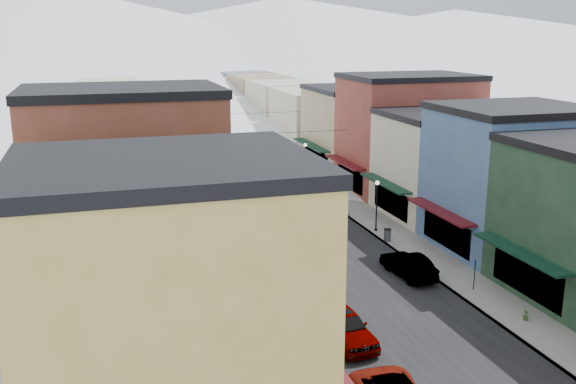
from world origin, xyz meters
TOP-DOWN VIEW (x-y plane):
  - road at (0.00, 60.00)m, footprint 10.00×160.00m
  - sidewalk_left at (-6.60, 60.00)m, footprint 3.20×160.00m
  - sidewalk_right at (6.60, 60.00)m, footprint 3.20×160.00m
  - curb_left at (-5.05, 60.00)m, footprint 0.10×160.00m
  - curb_right at (5.05, 60.00)m, footprint 0.10×160.00m
  - bldg_l_yellow at (-13.19, 4.00)m, footprint 11.30×8.70m
  - bldg_l_cream at (-13.19, 12.50)m, footprint 11.30×8.20m
  - bldg_l_brick_near at (-13.69, 20.50)m, footprint 12.30×8.20m
  - bldg_l_grayblue at (-13.19, 29.00)m, footprint 11.30×9.20m
  - bldg_l_brick_far at (-14.19, 38.00)m, footprint 13.30×9.20m
  - bldg_l_tan at (-13.19, 48.00)m, footprint 11.30×11.20m
  - bldg_r_blue at (13.19, 21.00)m, footprint 11.30×9.20m
  - bldg_r_cream at (13.69, 30.00)m, footprint 12.30×9.20m
  - bldg_r_brick_far at (14.19, 39.00)m, footprint 13.30×9.20m
  - bldg_r_tan at (13.19, 49.00)m, footprint 11.30×11.20m
  - distant_blocks at (0.00, 83.00)m, footprint 34.00×55.00m
  - mountain_ridge at (-19.47, 277.18)m, footprint 670.00×340.00m
  - overhead_cables at (0.00, 47.50)m, footprint 16.40×15.04m
  - car_silver_sedan at (-3.73, 10.68)m, footprint 2.39×5.18m
  - car_dark_hatch at (-3.50, 30.19)m, footprint 2.03×5.17m
  - car_silver_wagon at (-3.77, 51.53)m, footprint 1.96×4.80m
  - car_green_sedan at (3.62, 17.84)m, footprint 2.01×4.87m
  - car_gray_suv at (4.21, 34.04)m, footprint 2.38×4.87m
  - car_black_sedan at (3.50, 48.59)m, footprint 2.53×5.52m
  - car_lane_silver at (-2.13, 50.81)m, footprint 2.22×4.55m
  - car_lane_white at (1.41, 71.32)m, footprint 2.33×4.85m
  - parking_sign at (6.26, 14.31)m, footprint 0.05×0.27m
  - trash_can at (5.28, 24.41)m, footprint 0.56×0.56m
  - streetlamp_near at (5.57, 27.10)m, footprint 0.34×0.34m
  - streetlamp_far at (5.35, 44.24)m, footprint 0.35×0.35m
  - planter_far at (6.63, 9.79)m, footprint 0.37×0.37m
  - snow_pile_near at (-4.28, 15.14)m, footprint 2.11×2.50m
  - snow_pile_mid at (-4.88, 21.59)m, footprint 2.15×2.52m
  - snow_pile_far at (-4.28, 29.47)m, footprint 2.21×2.56m

SIDE VIEW (x-z plane):
  - road at x=0.00m, z-range 0.00..0.01m
  - sidewalk_left at x=-6.60m, z-range 0.00..0.15m
  - sidewalk_right at x=6.60m, z-range 0.00..0.15m
  - curb_left at x=-5.05m, z-range 0.00..0.15m
  - curb_right at x=5.05m, z-range 0.00..0.15m
  - planter_far at x=6.63m, z-range 0.15..0.69m
  - snow_pile_near at x=-4.28m, z-range -0.02..0.87m
  - snow_pile_mid at x=-4.88m, z-range -0.02..0.89m
  - snow_pile_far at x=-4.28m, z-range -0.02..0.91m
  - trash_can at x=5.28m, z-range 0.16..1.11m
  - car_lane_white at x=1.41m, z-range 0.00..1.33m
  - car_silver_wagon at x=-3.77m, z-range 0.00..1.39m
  - car_lane_silver at x=-2.13m, z-range 0.00..1.50m
  - car_black_sedan at x=3.50m, z-range 0.00..1.56m
  - car_green_sedan at x=3.62m, z-range 0.00..1.57m
  - car_gray_suv at x=4.21m, z-range 0.00..1.60m
  - car_dark_hatch at x=-3.50m, z-range 0.00..1.67m
  - car_silver_sedan at x=-3.73m, z-range 0.00..1.72m
  - parking_sign at x=6.26m, z-range 0.32..2.27m
  - streetlamp_near at x=5.57m, z-range 0.68..4.73m
  - streetlamp_far at x=5.35m, z-range 0.69..4.87m
  - distant_blocks at x=0.00m, z-range 0.00..8.00m
  - bldg_r_cream at x=13.69m, z-range 0.01..9.01m
  - bldg_l_grayblue at x=-13.19m, z-range 0.01..9.01m
  - bldg_r_tan at x=13.19m, z-range 0.01..9.51m
  - bldg_l_cream at x=-13.19m, z-range 0.01..9.51m
  - bldg_l_tan at x=-13.19m, z-range 0.01..10.01m
  - bldg_r_blue at x=13.19m, z-range 0.01..10.51m
  - bldg_l_brick_far at x=-14.19m, z-range 0.01..11.01m
  - bldg_r_brick_far at x=14.19m, z-range 0.01..11.51m
  - bldg_l_yellow at x=-13.19m, z-range 0.01..11.51m
  - overhead_cables at x=0.00m, z-range 6.18..6.22m
  - bldg_l_brick_near at x=-13.69m, z-range 0.01..12.51m
  - mountain_ridge at x=-19.47m, z-range -2.64..31.36m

